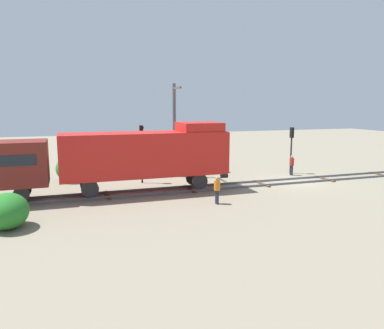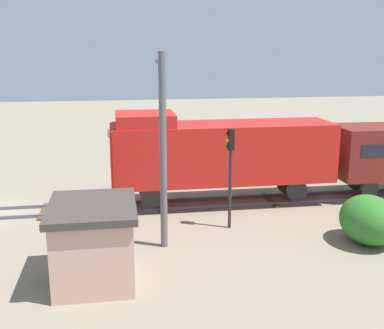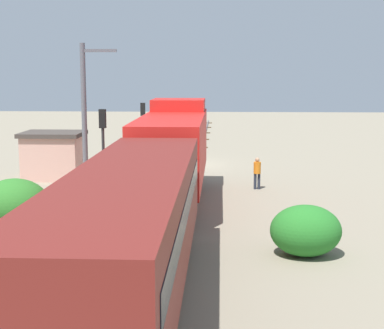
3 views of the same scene
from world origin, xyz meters
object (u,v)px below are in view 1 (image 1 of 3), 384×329
(worker_near_track, at_px, (292,164))
(relay_hut, at_px, (195,155))
(traffic_signal_near, at_px, (292,141))
(worker_by_signal, at_px, (217,188))
(catenary_mast, at_px, (175,128))
(locomotive, at_px, (148,153))
(traffic_signal_mid, at_px, (142,143))

(worker_near_track, xyz_separation_m, relay_hut, (5.10, 6.99, 0.40))
(traffic_signal_near, height_order, worker_near_track, traffic_signal_near)
(worker_by_signal, relative_size, catenary_mast, 0.22)
(locomotive, distance_m, traffic_signal_mid, 3.42)
(traffic_signal_mid, bearing_deg, relay_hut, -54.36)
(traffic_signal_near, xyz_separation_m, relay_hut, (4.30, 7.42, -1.42))
(worker_near_track, relative_size, worker_by_signal, 1.00)
(traffic_signal_near, relative_size, traffic_signal_mid, 0.91)
(traffic_signal_near, relative_size, worker_near_track, 2.38)
(traffic_signal_mid, bearing_deg, traffic_signal_near, -90.87)
(worker_by_signal, xyz_separation_m, catenary_mast, (9.14, 0.01, 3.09))
(locomotive, xyz_separation_m, worker_by_signal, (-4.20, -3.30, -1.78))
(catenary_mast, relative_size, relay_hut, 2.20)
(traffic_signal_near, distance_m, catenary_mast, 10.30)
(locomotive, xyz_separation_m, worker_near_track, (2.40, -12.94, -1.78))
(locomotive, height_order, traffic_signal_mid, locomotive)
(locomotive, bearing_deg, traffic_signal_mid, -3.87)
(traffic_signal_near, relative_size, relay_hut, 1.15)
(locomotive, relative_size, worker_near_track, 6.82)
(locomotive, distance_m, relay_hut, 9.67)
(traffic_signal_near, xyz_separation_m, traffic_signal_mid, (0.20, 13.14, 0.26))
(catenary_mast, distance_m, relay_hut, 4.57)
(worker_near_track, bearing_deg, relay_hut, -136.54)
(locomotive, height_order, catenary_mast, catenary_mast)
(traffic_signal_near, bearing_deg, locomotive, 103.46)
(worker_near_track, distance_m, worker_by_signal, 11.68)
(traffic_signal_mid, distance_m, worker_near_track, 12.92)
(worker_by_signal, height_order, catenary_mast, catenary_mast)
(traffic_signal_mid, xyz_separation_m, relay_hut, (4.10, -5.72, -1.68))
(locomotive, relative_size, catenary_mast, 1.51)
(traffic_signal_mid, bearing_deg, worker_by_signal, -157.98)
(worker_near_track, relative_size, relay_hut, 0.49)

